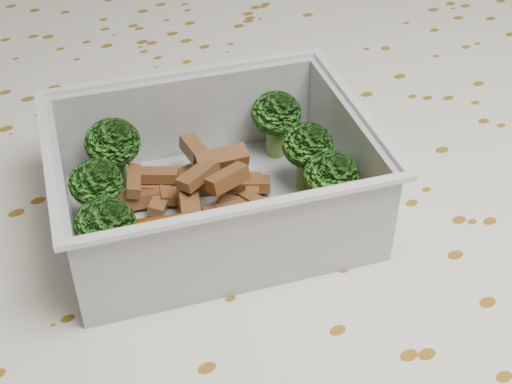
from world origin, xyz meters
TOP-DOWN VIEW (x-y plane):
  - dining_table at (0.00, 0.00)m, footprint 1.40×0.90m
  - tablecloth at (0.00, 0.00)m, footprint 1.46×0.96m
  - lunch_container at (-0.02, 0.01)m, footprint 0.20×0.17m
  - broccoli_florets at (-0.02, 0.02)m, footprint 0.16×0.12m
  - meat_pile at (-0.03, 0.03)m, footprint 0.09×0.07m
  - sausage at (-0.03, -0.02)m, footprint 0.14×0.06m

SIDE VIEW (x-z plane):
  - dining_table at x=0.00m, z-range 0.29..1.04m
  - tablecloth at x=0.00m, z-range 0.62..0.81m
  - meat_pile at x=-0.03m, z-range 0.76..0.79m
  - sausage at x=-0.03m, z-range 0.76..0.79m
  - lunch_container at x=-0.02m, z-range 0.75..0.81m
  - broccoli_florets at x=-0.02m, z-range 0.77..0.81m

